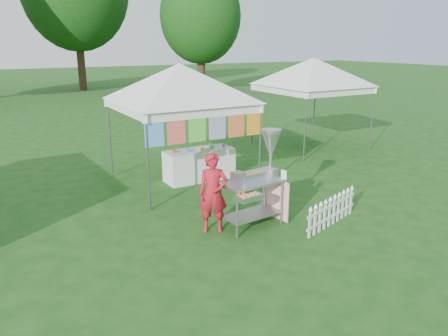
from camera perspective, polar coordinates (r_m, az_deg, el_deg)
ground at (r=8.49m, az=4.58°, el=-8.19°), size 120.00×120.00×0.00m
canopy_main at (r=10.81m, az=-5.84°, el=13.38°), size 4.24×4.24×3.45m
canopy_right at (r=15.09m, az=11.61°, el=13.91°), size 4.24×4.24×3.45m
tree_right at (r=31.86m, az=-3.09°, el=19.15°), size 5.60×5.60×8.42m
donut_cart at (r=8.43m, az=4.79°, el=-0.40°), size 1.35×1.05×1.87m
vendor at (r=8.19m, az=-1.43°, el=-3.30°), size 0.66×0.57×1.53m
picket_fence at (r=8.87m, az=13.90°, el=-5.53°), size 1.72×0.57×0.56m
display_table at (r=11.43m, az=-3.24°, el=0.44°), size 1.80×0.70×0.81m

